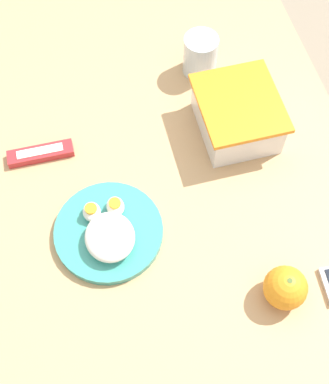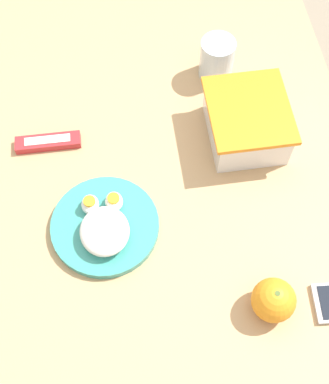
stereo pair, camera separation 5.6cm
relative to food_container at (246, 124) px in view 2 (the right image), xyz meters
name	(u,v)px [view 2 (the right image)]	position (x,y,z in m)	size (l,w,h in m)	color
ground_plane	(151,283)	(0.07, -0.23, -0.78)	(10.00, 10.00, 0.00)	gray
table	(144,189)	(0.07, -0.23, -0.11)	(1.29, 0.94, 0.73)	tan
food_container	(246,124)	(0.00, 0.00, 0.00)	(0.19, 0.17, 0.10)	white
orange_fruit	(274,300)	(0.39, -0.03, 0.00)	(0.08, 0.08, 0.08)	orange
rice_plate	(105,226)	(0.19, -0.32, -0.02)	(0.22, 0.22, 0.06)	teal
candy_bar	(48,142)	(-0.03, -0.43, -0.03)	(0.04, 0.14, 0.02)	#B7282D
drinking_glass	(217,59)	(-0.18, -0.03, 0.01)	(0.08, 0.08, 0.10)	silver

